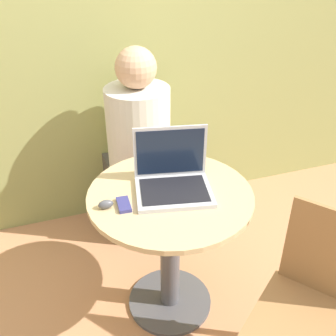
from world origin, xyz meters
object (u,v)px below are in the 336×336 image
cell_phone (124,205)px  chair_empty (313,311)px  person_seated (137,159)px  laptop (173,178)px

cell_phone → chair_empty: chair_empty is taller
cell_phone → person_seated: size_ratio=0.09×
cell_phone → chair_empty: (0.61, -0.55, -0.28)m
cell_phone → laptop: bearing=13.7°
laptop → chair_empty: 0.78m
laptop → person_seated: bearing=89.6°
chair_empty → person_seated: 1.34m
cell_phone → chair_empty: 0.87m
chair_empty → person_seated: (-0.37, 1.29, 0.05)m
person_seated → laptop: bearing=-90.4°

